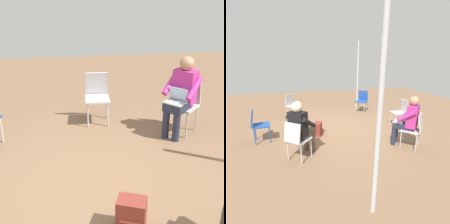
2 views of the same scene
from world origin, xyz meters
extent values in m
plane|color=brown|center=(0.00, 0.00, 0.00)|extent=(14.00, 14.00, 0.00)
cube|color=#B7B7BC|center=(-1.90, 0.20, 0.43)|extent=(0.42, 0.42, 0.03)
cylinder|color=#B7B7BC|center=(-1.72, 0.36, 0.21)|extent=(0.02, 0.02, 0.42)
cylinder|color=#B7B7BC|center=(-1.73, 0.02, 0.21)|extent=(0.02, 0.02, 0.42)
cylinder|color=#B7B7BC|center=(-2.06, 0.37, 0.21)|extent=(0.02, 0.02, 0.42)
cylinder|color=#B7B7BC|center=(-2.07, 0.04, 0.21)|extent=(0.02, 0.02, 0.42)
cube|color=#B7B7BC|center=(-2.09, 0.21, 0.65)|extent=(0.11, 0.38, 0.40)
cube|color=#B7B7BC|center=(-1.38, 1.51, 0.43)|extent=(0.57, 0.57, 0.03)
cylinder|color=#B7B7BC|center=(-1.13, 1.50, 0.21)|extent=(0.02, 0.02, 0.42)
cylinder|color=#B7B7BC|center=(-1.38, 1.27, 0.21)|extent=(0.02, 0.02, 0.42)
cylinder|color=#B7B7BC|center=(-1.37, 1.75, 0.21)|extent=(0.02, 0.02, 0.42)
cylinder|color=#B7B7BC|center=(-1.62, 1.52, 0.21)|extent=(0.02, 0.02, 0.42)
cube|color=#B7B7BC|center=(-1.50, 1.65, 0.65)|extent=(0.34, 0.33, 0.40)
cube|color=#1E4799|center=(-1.36, -1.54, 0.43)|extent=(0.56, 0.56, 0.03)
cylinder|color=#B7B7BC|center=(-1.38, -1.30, 0.21)|extent=(0.02, 0.02, 0.42)
cylinder|color=#B7B7BC|center=(-1.12, -1.52, 0.21)|extent=(0.02, 0.02, 0.42)
cylinder|color=#B7B7BC|center=(-1.60, -1.56, 0.21)|extent=(0.02, 0.02, 0.42)
cylinder|color=#B7B7BC|center=(-1.34, -1.78, 0.21)|extent=(0.02, 0.02, 0.42)
cube|color=#1E4799|center=(-1.48, -1.69, 0.65)|extent=(0.35, 0.31, 0.40)
cube|color=#1E4799|center=(2.07, 0.30, 0.43)|extent=(0.45, 0.45, 0.03)
cylinder|color=#1E4799|center=(1.93, 0.11, 0.21)|extent=(0.02, 0.02, 0.42)
cylinder|color=#1E4799|center=(1.88, 0.45, 0.21)|extent=(0.02, 0.02, 0.42)
cylinder|color=#1E4799|center=(2.27, 0.16, 0.21)|extent=(0.02, 0.02, 0.42)
cylinder|color=#1E4799|center=(2.22, 0.50, 0.21)|extent=(0.02, 0.02, 0.42)
cube|color=#1E4799|center=(2.26, 0.33, 0.65)|extent=(0.14, 0.39, 0.40)
cube|color=#B7B7BC|center=(1.26, -1.48, 0.43)|extent=(0.57, 0.57, 0.03)
cylinder|color=#B7B7BC|center=(1.02, -1.48, 0.21)|extent=(0.02, 0.02, 0.42)
cylinder|color=#B7B7BC|center=(1.25, -1.24, 0.21)|extent=(0.02, 0.02, 0.42)
cylinder|color=#B7B7BC|center=(1.26, -1.72, 0.21)|extent=(0.02, 0.02, 0.42)
cylinder|color=#B7B7BC|center=(1.50, -1.48, 0.21)|extent=(0.02, 0.02, 0.42)
cube|color=#B7B7BC|center=(1.39, -1.61, 0.65)|extent=(0.33, 0.34, 0.40)
cube|color=#B7B7BC|center=(1.19, 1.38, 0.43)|extent=(0.56, 0.56, 0.03)
cylinder|color=#B7B7BC|center=(1.21, 1.15, 0.21)|extent=(0.02, 0.02, 0.42)
cylinder|color=#B7B7BC|center=(0.95, 1.37, 0.21)|extent=(0.02, 0.02, 0.42)
cylinder|color=#B7B7BC|center=(1.43, 1.40, 0.21)|extent=(0.02, 0.02, 0.42)
cylinder|color=#B7B7BC|center=(1.17, 1.62, 0.21)|extent=(0.02, 0.02, 0.42)
cube|color=#B7B7BC|center=(1.31, 1.53, 0.65)|extent=(0.35, 0.32, 0.40)
cylinder|color=#23283D|center=(-1.07, 1.31, 0.23)|extent=(0.11, 0.11, 0.45)
cylinder|color=#23283D|center=(-1.20, 1.19, 0.23)|extent=(0.11, 0.11, 0.45)
cube|color=#23283D|center=(-1.25, 1.37, 0.51)|extent=(0.51, 0.51, 0.14)
cube|color=#B22D84|center=(-1.38, 1.51, 0.77)|extent=(0.40, 0.39, 0.52)
sphere|color=#A87A5B|center=(-1.38, 1.51, 1.13)|extent=(0.22, 0.22, 0.22)
cylinder|color=#B22D84|center=(-1.16, 1.58, 0.80)|extent=(0.34, 0.35, 0.31)
cylinder|color=#B22D84|center=(-1.45, 1.30, 0.80)|extent=(0.34, 0.35, 0.31)
cube|color=#9EA0A5|center=(-1.17, 1.29, 0.59)|extent=(0.37, 0.37, 0.02)
cube|color=#B2D1F2|center=(-1.25, 1.37, 0.70)|extent=(0.25, 0.24, 0.20)
cylinder|color=#4C4233|center=(1.02, 1.06, 0.23)|extent=(0.11, 0.11, 0.45)
cylinder|color=#4C4233|center=(0.89, 1.17, 0.23)|extent=(0.11, 0.11, 0.45)
cube|color=#4C4233|center=(1.06, 1.24, 0.51)|extent=(0.50, 0.51, 0.14)
cube|color=black|center=(1.19, 1.38, 0.77)|extent=(0.40, 0.39, 0.52)
sphere|color=beige|center=(1.19, 1.38, 1.13)|extent=(0.22, 0.22, 0.22)
cylinder|color=black|center=(1.27, 1.18, 0.80)|extent=(0.33, 0.36, 0.31)
cylinder|color=black|center=(0.97, 1.44, 0.80)|extent=(0.33, 0.36, 0.31)
cube|color=maroon|center=(0.66, 0.28, 0.18)|extent=(0.29, 0.33, 0.36)
cube|color=maroon|center=(0.66, 0.28, 0.10)|extent=(0.30, 0.27, 0.16)
cylinder|color=#B2B2B7|center=(0.28, 3.02, 1.39)|extent=(0.07, 0.07, 2.78)
cylinder|color=#B2B2B7|center=(-1.55, -2.55, 1.39)|extent=(0.07, 0.07, 2.78)
camera|label=1|loc=(3.00, -0.25, 2.30)|focal=50.00mm
camera|label=2|loc=(1.24, 4.77, 2.00)|focal=28.00mm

